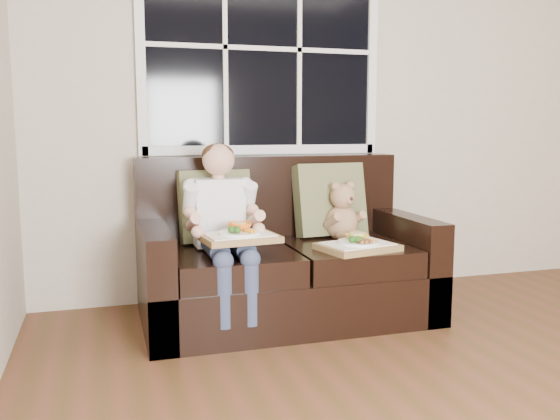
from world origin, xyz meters
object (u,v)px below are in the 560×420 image
object	(u,v)px
tray_left	(239,235)
child	(222,214)
teddy_bear	(342,215)
tray_right	(358,245)
loveseat	(283,265)

from	to	relation	value
tray_left	child	bearing A→B (deg)	95.09
teddy_bear	tray_left	xyz separation A→B (m)	(-0.75, -0.38, -0.02)
tray_left	tray_right	size ratio (longest dim) A/B	0.89
child	tray_left	distance (m)	0.24
tray_left	tray_right	xyz separation A→B (m)	(0.69, 0.01, -0.10)
child	tray_right	bearing A→B (deg)	-15.91
teddy_bear	tray_left	distance (m)	0.84
child	teddy_bear	xyz separation A→B (m)	(0.79, 0.15, -0.06)
tray_left	tray_right	world-z (taller)	tray_left
child	teddy_bear	size ratio (longest dim) A/B	2.49
teddy_bear	child	bearing A→B (deg)	179.09
loveseat	tray_right	distance (m)	0.50
loveseat	teddy_bear	distance (m)	0.49
tray_left	teddy_bear	bearing A→B (deg)	20.35
tray_left	tray_right	bearing A→B (deg)	-5.24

